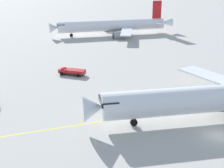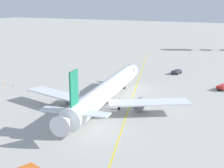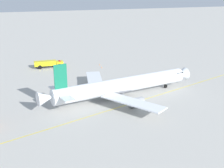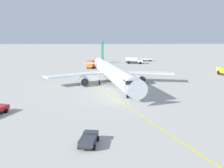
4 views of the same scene
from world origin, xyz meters
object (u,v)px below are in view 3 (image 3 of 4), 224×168
(fire_tender_truck, at_px, (48,63))
(safety_cone_mid, at_px, (100,64))
(airliner_main, at_px, (121,86))
(safety_cone_near, at_px, (102,67))

(fire_tender_truck, relative_size, safety_cone_mid, 19.30)
(airliner_main, bearing_deg, safety_cone_near, 72.16)
(airliner_main, distance_m, safety_cone_mid, 35.51)
(airliner_main, distance_m, safety_cone_near, 31.33)
(safety_cone_near, relative_size, safety_cone_mid, 1.00)
(fire_tender_truck, distance_m, safety_cone_near, 19.94)
(airliner_main, height_order, fire_tender_truck, airliner_main)
(fire_tender_truck, relative_size, safety_cone_near, 19.30)
(airliner_main, xyz_separation_m, safety_cone_near, (30.86, -4.55, -2.88))
(airliner_main, relative_size, safety_cone_near, 82.96)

